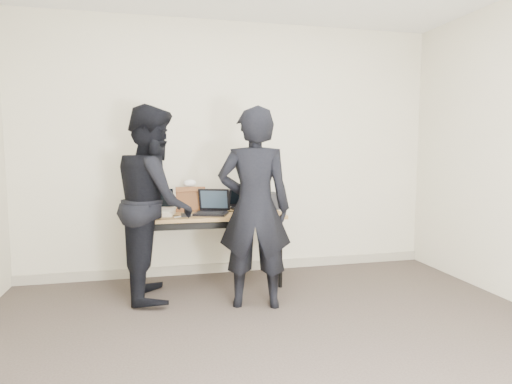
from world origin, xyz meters
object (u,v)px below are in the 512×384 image
object	(u,v)px
desk	(207,219)
person_observer	(155,202)
laptop_right	(248,204)
laptop_beige	(157,209)
laptop_center	(212,208)
leather_satchel	(187,198)
equipment_box	(264,201)
person_typist	(254,208)

from	to	relation	value
desk	person_observer	size ratio (longest dim) A/B	0.87
desk	laptop_right	xyz separation A→B (m)	(0.46, 0.20, 0.12)
laptop_beige	person_observer	distance (m)	0.29
laptop_beige	laptop_center	size ratio (longest dim) A/B	0.96
laptop_beige	laptop_center	world-z (taller)	laptop_beige
laptop_beige	laptop_right	xyz separation A→B (m)	(0.94, 0.17, 0.01)
desk	leather_satchel	size ratio (longest dim) A/B	4.21
desk	leather_satchel	world-z (taller)	leather_satchel
laptop_beige	equipment_box	size ratio (longest dim) A/B	1.31
laptop_right	person_typist	size ratio (longest dim) A/B	0.25
laptop_right	person_observer	distance (m)	1.06
desk	equipment_box	size ratio (longest dim) A/B	5.22
laptop_center	equipment_box	size ratio (longest dim) A/B	1.36
laptop_center	leather_satchel	world-z (taller)	leather_satchel
leather_satchel	person_observer	world-z (taller)	person_observer
desk	person_typist	world-z (taller)	person_typist
desk	laptop_right	distance (m)	0.51
laptop_center	laptop_beige	bearing A→B (deg)	-168.74
laptop_beige	person_typist	world-z (taller)	person_typist
person_typist	person_observer	distance (m)	0.95
laptop_right	equipment_box	size ratio (longest dim) A/B	1.46
laptop_beige	person_typist	distance (m)	1.09
laptop_center	person_typist	bearing A→B (deg)	-46.13
laptop_beige	leather_satchel	xyz separation A→B (m)	(0.30, 0.19, 0.07)
leather_satchel	equipment_box	distance (m)	0.81
equipment_box	desk	bearing A→B (deg)	-163.07
desk	laptop_center	world-z (taller)	laptop_center
desk	person_observer	world-z (taller)	person_observer
leather_satchel	laptop_beige	bearing A→B (deg)	-147.11
equipment_box	person_observer	distance (m)	1.22
laptop_beige	laptop_center	xyz separation A→B (m)	(0.53, -0.08, 0.00)
laptop_beige	person_observer	bearing A→B (deg)	-84.03
person_observer	person_typist	bearing A→B (deg)	-119.39
laptop_beige	leather_satchel	size ratio (longest dim) A/B	1.06
laptop_right	laptop_beige	bearing A→B (deg)	175.27
desk	person_typist	distance (m)	0.78
desk	leather_satchel	distance (m)	0.34
equipment_box	person_observer	bearing A→B (deg)	-159.43
leather_satchel	equipment_box	xyz separation A→B (m)	(0.81, -0.04, -0.04)
desk	laptop_beige	xyz separation A→B (m)	(-0.48, 0.03, 0.11)
laptop_center	leather_satchel	bearing A→B (deg)	149.13
equipment_box	person_typist	bearing A→B (deg)	-109.08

